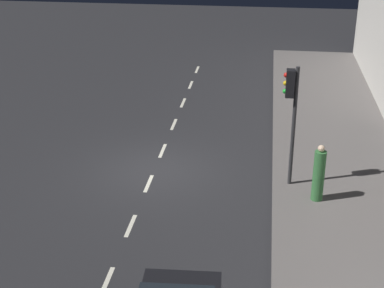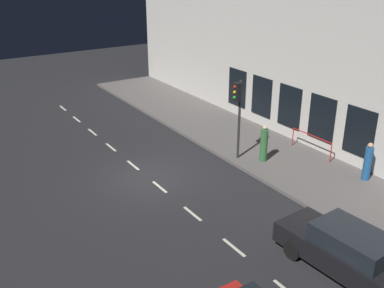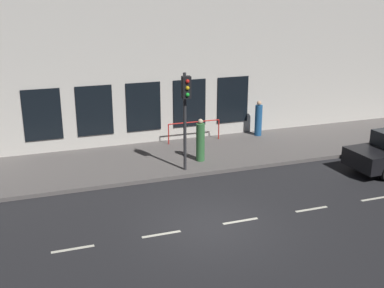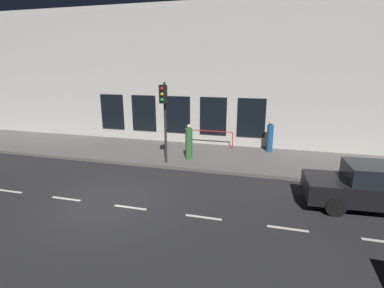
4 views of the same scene
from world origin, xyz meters
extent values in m
plane|color=#232326|center=(0.00, 0.00, 0.00)|extent=(60.00, 60.00, 0.00)
cube|color=#5B5654|center=(6.25, 0.00, 0.07)|extent=(4.50, 32.00, 0.15)
cube|color=beige|center=(8.80, 0.00, 4.12)|extent=(0.60, 32.00, 8.24)
cube|color=black|center=(8.47, -4.43, 1.87)|extent=(0.04, 1.60, 2.24)
cube|color=black|center=(8.47, -2.22, 1.87)|extent=(0.04, 1.60, 2.24)
cube|color=black|center=(8.47, 0.00, 1.87)|extent=(0.04, 1.60, 2.24)
cube|color=black|center=(8.47, 2.22, 1.87)|extent=(0.04, 1.60, 2.24)
cube|color=black|center=(8.47, 4.43, 1.87)|extent=(0.04, 1.60, 2.24)
cube|color=beige|center=(0.00, -6.20, 0.00)|extent=(0.12, 1.20, 0.01)
cube|color=beige|center=(0.00, -3.60, 0.00)|extent=(0.12, 1.20, 0.01)
cube|color=beige|center=(0.00, -1.00, 0.00)|extent=(0.12, 1.20, 0.01)
cube|color=beige|center=(0.00, 1.60, 0.00)|extent=(0.12, 1.20, 0.01)
cube|color=beige|center=(0.00, 4.20, 0.00)|extent=(0.12, 1.20, 0.01)
cube|color=beige|center=(0.00, 6.80, 0.00)|extent=(0.12, 1.20, 0.01)
cube|color=beige|center=(0.00, 9.40, 0.00)|extent=(0.12, 1.20, 0.01)
cube|color=beige|center=(0.00, 12.00, 0.00)|extent=(0.12, 1.20, 0.01)
cylinder|color=#2D2D30|center=(4.53, -0.67, 2.08)|extent=(0.12, 0.12, 3.87)
cube|color=black|center=(4.34, -0.67, 3.50)|extent=(0.26, 0.32, 0.84)
sphere|color=red|center=(4.20, -0.67, 3.75)|extent=(0.15, 0.15, 0.15)
sphere|color=gold|center=(4.20, -0.67, 3.50)|extent=(0.15, 0.15, 0.15)
sphere|color=green|center=(4.20, -0.67, 3.25)|extent=(0.15, 0.15, 0.15)
cube|color=black|center=(2.12, -9.08, 0.63)|extent=(1.96, 4.65, 0.70)
cube|color=black|center=(2.13, -9.27, 1.28)|extent=(1.64, 2.45, 0.60)
cylinder|color=black|center=(1.24, -7.71, 0.32)|extent=(0.25, 0.65, 0.64)
cylinder|color=black|center=(2.84, -7.63, 0.32)|extent=(0.25, 0.65, 0.64)
cylinder|color=#336B38|center=(5.33, -1.61, 0.95)|extent=(0.46, 0.46, 1.60)
sphere|color=beige|center=(5.33, -1.61, 1.85)|extent=(0.20, 0.20, 0.20)
cube|color=beige|center=(5.30, -1.70, 1.85)|extent=(0.07, 0.05, 0.06)
cylinder|color=#1E5189|center=(7.82, -5.53, 0.90)|extent=(0.45, 0.45, 1.50)
sphere|color=tan|center=(7.82, -5.53, 1.76)|extent=(0.22, 0.22, 0.22)
cube|color=tan|center=(7.72, -5.49, 1.76)|extent=(0.06, 0.07, 0.06)
cylinder|color=red|center=(7.88, -3.48, 0.62)|extent=(0.05, 0.05, 0.95)
cylinder|color=red|center=(7.88, -0.99, 0.62)|extent=(0.05, 0.05, 0.95)
cylinder|color=red|center=(7.88, -2.24, 1.10)|extent=(0.05, 2.49, 0.05)
camera|label=1|loc=(3.59, -17.49, 8.87)|focal=54.48mm
camera|label=2|loc=(-8.15, -16.10, 9.19)|focal=41.88mm
camera|label=3|loc=(-12.48, 5.01, 7.02)|focal=45.15mm
camera|label=4|loc=(-8.28, -5.45, 4.74)|focal=27.22mm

